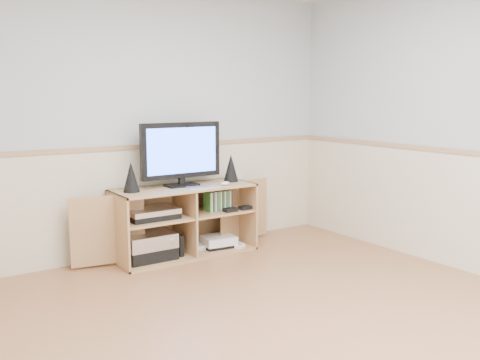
{
  "coord_description": "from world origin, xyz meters",
  "views": [
    {
      "loc": [
        -2.08,
        -2.38,
        1.49
      ],
      "look_at": [
        0.34,
        1.2,
        0.81
      ],
      "focal_mm": 40.0,
      "sensor_mm": 36.0,
      "label": 1
    }
  ],
  "objects_px": {
    "monitor": "(181,152)",
    "game_consoles": "(217,242)",
    "media_cabinet": "(182,219)",
    "keyboard": "(203,187)"
  },
  "relations": [
    {
      "from": "monitor",
      "to": "game_consoles",
      "type": "relative_size",
      "value": 1.77
    },
    {
      "from": "media_cabinet",
      "to": "game_consoles",
      "type": "xyz_separation_m",
      "value": [
        0.34,
        -0.07,
        -0.26
      ]
    },
    {
      "from": "media_cabinet",
      "to": "keyboard",
      "type": "relative_size",
      "value": 7.12
    },
    {
      "from": "monitor",
      "to": "keyboard",
      "type": "xyz_separation_m",
      "value": [
        0.12,
        -0.19,
        -0.32
      ]
    },
    {
      "from": "keyboard",
      "to": "monitor",
      "type": "bearing_deg",
      "value": 132.2
    },
    {
      "from": "game_consoles",
      "to": "monitor",
      "type": "bearing_deg",
      "value": 169.98
    },
    {
      "from": "keyboard",
      "to": "game_consoles",
      "type": "height_order",
      "value": "keyboard"
    },
    {
      "from": "media_cabinet",
      "to": "game_consoles",
      "type": "relative_size",
      "value": 4.58
    },
    {
      "from": "media_cabinet",
      "to": "keyboard",
      "type": "distance_m",
      "value": 0.4
    },
    {
      "from": "monitor",
      "to": "game_consoles",
      "type": "height_order",
      "value": "monitor"
    }
  ]
}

